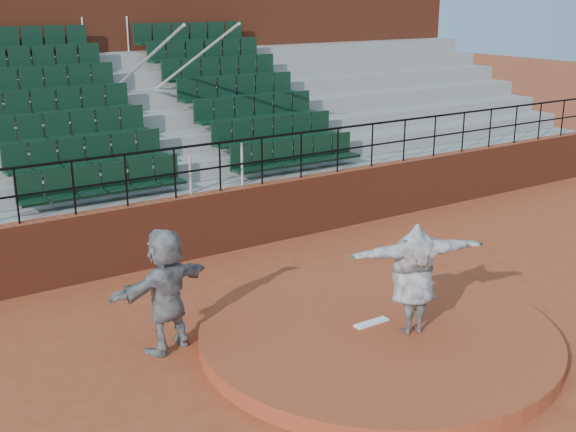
% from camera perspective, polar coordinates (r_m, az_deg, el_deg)
% --- Properties ---
extents(ground, '(90.00, 90.00, 0.00)m').
position_cam_1_polar(ground, '(11.42, 7.05, -9.84)').
color(ground, '#963F21').
rests_on(ground, ground).
extents(pitchers_mound, '(5.50, 5.50, 0.25)m').
position_cam_1_polar(pitchers_mound, '(11.36, 7.07, -9.28)').
color(pitchers_mound, '#993E22').
rests_on(pitchers_mound, ground).
extents(pitching_rubber, '(0.60, 0.15, 0.03)m').
position_cam_1_polar(pitching_rubber, '(11.40, 6.61, -8.37)').
color(pitching_rubber, white).
rests_on(pitching_rubber, pitchers_mound).
extents(boundary_wall, '(24.00, 0.30, 1.30)m').
position_cam_1_polar(boundary_wall, '(15.02, -5.27, -0.40)').
color(boundary_wall, maroon).
rests_on(boundary_wall, ground).
extents(wall_railing, '(24.04, 0.05, 1.03)m').
position_cam_1_polar(wall_railing, '(14.67, -5.42, 4.75)').
color(wall_railing, black).
rests_on(wall_railing, boundary_wall).
extents(seating_deck, '(24.00, 5.97, 4.63)m').
position_cam_1_polar(seating_deck, '(18.02, -10.90, 4.92)').
color(seating_deck, gray).
rests_on(seating_deck, ground).
extents(press_box_facade, '(24.00, 3.00, 7.10)m').
position_cam_1_polar(press_box_facade, '(21.40, -15.47, 12.22)').
color(press_box_facade, maroon).
rests_on(press_box_facade, ground).
extents(pitcher, '(2.19, 1.19, 1.72)m').
position_cam_1_polar(pitcher, '(10.91, 9.88, -4.88)').
color(pitcher, black).
rests_on(pitcher, pitchers_mound).
extents(fielder, '(1.87, 1.04, 1.92)m').
position_cam_1_polar(fielder, '(10.89, -9.61, -5.78)').
color(fielder, black).
rests_on(fielder, ground).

